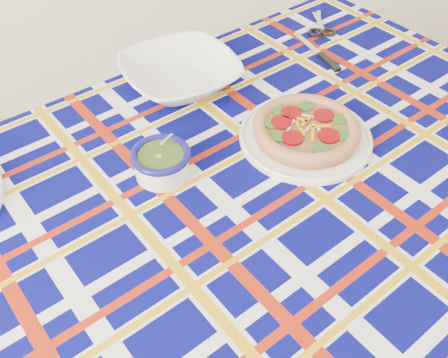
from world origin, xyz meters
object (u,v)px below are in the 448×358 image
object	(u,v)px
pesto_bowl	(161,161)
serving_bowl	(181,74)
dining_table	(244,199)
main_focaccia_plate	(306,129)

from	to	relation	value
pesto_bowl	serving_bowl	world-z (taller)	pesto_bowl
pesto_bowl	serving_bowl	distance (m)	0.34
dining_table	main_focaccia_plate	xyz separation A→B (m)	(0.17, 0.08, 0.11)
dining_table	serving_bowl	size ratio (longest dim) A/B	6.36
dining_table	serving_bowl	world-z (taller)	serving_bowl
dining_table	pesto_bowl	size ratio (longest dim) A/B	14.57
dining_table	pesto_bowl	bearing A→B (deg)	140.34
dining_table	serving_bowl	distance (m)	0.40
dining_table	pesto_bowl	world-z (taller)	pesto_bowl
main_focaccia_plate	pesto_bowl	world-z (taller)	pesto_bowl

